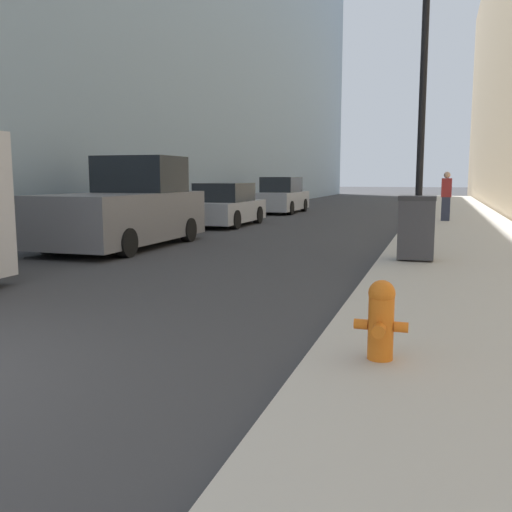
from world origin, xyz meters
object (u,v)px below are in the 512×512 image
Objects in this scene: lamppost at (423,78)px; parked_sedan_near at (225,206)px; fire_hydrant at (381,318)px; pedestrian_on_sidewalk at (446,196)px; trash_bin at (416,228)px; parked_sedan_far at (282,197)px; pickup_truck at (127,209)px.

lamppost is 1.57× the size of parked_sedan_near.
fire_hydrant is 0.11× the size of lamppost.
parked_sedan_near is 2.39× the size of pedestrian_on_sidewalk.
lamppost reaches higher than pedestrian_on_sidewalk.
trash_bin is at bearing -88.53° from lamppost.
pedestrian_on_sidewalk is at bearing 87.65° from fire_hydrant.
lamppost reaches higher than parked_sedan_far.
trash_bin is 10.62m from pedestrian_on_sidewalk.
parked_sedan_far reaches higher than fire_hydrant.
parked_sedan_far is at bearing 89.95° from parked_sedan_near.
fire_hydrant is at bearing -92.35° from pedestrian_on_sidewalk.
parked_sedan_near is at bearing 143.90° from lamppost.
fire_hydrant is 0.17× the size of parked_sedan_near.
parked_sedan_far reaches higher than trash_bin.
fire_hydrant is 15.80m from parked_sedan_near.
pickup_truck is 11.98m from pedestrian_on_sidewalk.
lamppost reaches higher than pickup_truck.
parked_sedan_near is 7.74m from parked_sedan_far.
fire_hydrant is 16.90m from pedestrian_on_sidewalk.
parked_sedan_far is at bearing 89.47° from pickup_truck.
pickup_truck reaches higher than pedestrian_on_sidewalk.
pedestrian_on_sidewalk is at bearing -34.04° from parked_sedan_far.
pickup_truck is (-6.96, -1.57, -3.07)m from lamppost.
parked_sedan_near is at bearing -160.66° from pedestrian_on_sidewalk.
trash_bin is 0.18× the size of lamppost.
pedestrian_on_sidewalk is (0.71, 7.63, -2.96)m from lamppost.
pickup_truck is 2.94× the size of pedestrian_on_sidewalk.
lamppost is 1.27× the size of pickup_truck.
lamppost reaches higher than parked_sedan_near.
lamppost is at bearing 91.47° from trash_bin.
pickup_truck is 1.12× the size of parked_sedan_far.
parked_sedan_far is (0.01, 7.74, 0.09)m from parked_sedan_near.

